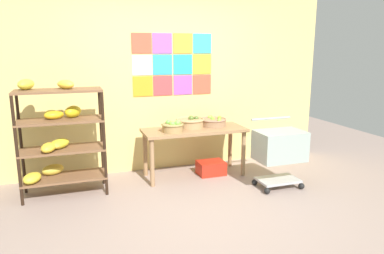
{
  "coord_description": "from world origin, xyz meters",
  "views": [
    {
      "loc": [
        -1.29,
        -3.39,
        1.79
      ],
      "look_at": [
        0.15,
        0.85,
        0.8
      ],
      "focal_mm": 33.71,
      "sensor_mm": 36.0,
      "label": 1
    }
  ],
  "objects_px": {
    "fruit_basket_back_left": "(190,122)",
    "shopping_cart": "(280,148)",
    "display_table": "(194,135)",
    "produce_crate_under_table": "(211,168)",
    "fruit_basket_back_right": "(173,127)",
    "fruit_basket_left": "(213,122)",
    "banana_shelf_unit": "(57,134)"
  },
  "relations": [
    {
      "from": "banana_shelf_unit",
      "to": "fruit_basket_back_right",
      "type": "distance_m",
      "value": 1.46
    },
    {
      "from": "banana_shelf_unit",
      "to": "fruit_basket_left",
      "type": "distance_m",
      "value": 2.13
    },
    {
      "from": "display_table",
      "to": "produce_crate_under_table",
      "type": "bearing_deg",
      "value": -8.13
    },
    {
      "from": "fruit_basket_back_right",
      "to": "fruit_basket_left",
      "type": "distance_m",
      "value": 0.69
    },
    {
      "from": "fruit_basket_left",
      "to": "fruit_basket_back_right",
      "type": "bearing_deg",
      "value": -164.74
    },
    {
      "from": "fruit_basket_back_left",
      "to": "shopping_cart",
      "type": "bearing_deg",
      "value": -44.38
    },
    {
      "from": "fruit_basket_back_left",
      "to": "produce_crate_under_table",
      "type": "height_order",
      "value": "fruit_basket_back_left"
    },
    {
      "from": "display_table",
      "to": "fruit_basket_left",
      "type": "bearing_deg",
      "value": 18.08
    },
    {
      "from": "banana_shelf_unit",
      "to": "produce_crate_under_table",
      "type": "distance_m",
      "value": 2.15
    },
    {
      "from": "fruit_basket_back_right",
      "to": "produce_crate_under_table",
      "type": "bearing_deg",
      "value": 3.86
    },
    {
      "from": "fruit_basket_back_left",
      "to": "display_table",
      "type": "bearing_deg",
      "value": -78.97
    },
    {
      "from": "fruit_basket_left",
      "to": "shopping_cart",
      "type": "xyz_separation_m",
      "value": [
        0.56,
        -0.89,
        -0.21
      ]
    },
    {
      "from": "display_table",
      "to": "shopping_cart",
      "type": "bearing_deg",
      "value": -41.25
    },
    {
      "from": "banana_shelf_unit",
      "to": "produce_crate_under_table",
      "type": "bearing_deg",
      "value": 1.72
    },
    {
      "from": "fruit_basket_back_right",
      "to": "shopping_cart",
      "type": "bearing_deg",
      "value": -29.97
    },
    {
      "from": "fruit_basket_back_left",
      "to": "fruit_basket_left",
      "type": "height_order",
      "value": "fruit_basket_back_left"
    },
    {
      "from": "banana_shelf_unit",
      "to": "display_table",
      "type": "relative_size",
      "value": 0.99
    },
    {
      "from": "fruit_basket_back_right",
      "to": "produce_crate_under_table",
      "type": "xyz_separation_m",
      "value": [
        0.58,
        0.04,
        -0.66
      ]
    },
    {
      "from": "display_table",
      "to": "produce_crate_under_table",
      "type": "distance_m",
      "value": 0.55
    },
    {
      "from": "banana_shelf_unit",
      "to": "shopping_cart",
      "type": "height_order",
      "value": "banana_shelf_unit"
    },
    {
      "from": "display_table",
      "to": "fruit_basket_left",
      "type": "height_order",
      "value": "fruit_basket_left"
    },
    {
      "from": "fruit_basket_back_left",
      "to": "fruit_basket_back_right",
      "type": "bearing_deg",
      "value": -149.4
    },
    {
      "from": "shopping_cart",
      "to": "display_table",
      "type": "bearing_deg",
      "value": 142.31
    },
    {
      "from": "banana_shelf_unit",
      "to": "fruit_basket_back_right",
      "type": "relative_size",
      "value": 4.77
    },
    {
      "from": "fruit_basket_back_right",
      "to": "shopping_cart",
      "type": "distance_m",
      "value": 1.43
    },
    {
      "from": "fruit_basket_back_right",
      "to": "fruit_basket_left",
      "type": "height_order",
      "value": "fruit_basket_back_right"
    },
    {
      "from": "shopping_cart",
      "to": "fruit_basket_left",
      "type": "bearing_deg",
      "value": 126.01
    },
    {
      "from": "fruit_basket_back_left",
      "to": "fruit_basket_back_right",
      "type": "distance_m",
      "value": 0.36
    },
    {
      "from": "display_table",
      "to": "fruit_basket_left",
      "type": "relative_size",
      "value": 3.66
    },
    {
      "from": "produce_crate_under_table",
      "to": "display_table",
      "type": "bearing_deg",
      "value": 171.87
    },
    {
      "from": "banana_shelf_unit",
      "to": "fruit_basket_left",
      "type": "relative_size",
      "value": 3.64
    },
    {
      "from": "fruit_basket_left",
      "to": "shopping_cart",
      "type": "relative_size",
      "value": 0.44
    }
  ]
}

